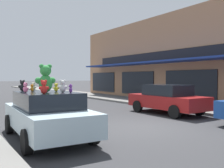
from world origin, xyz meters
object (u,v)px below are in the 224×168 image
teddy_bear_pink (26,88)px  teddy_bear_orange (32,88)px  teddy_bear_cream (33,87)px  teddy_bear_black (22,86)px  teddy_bear_giant (46,79)px  teddy_bear_yellow (56,88)px  plush_art_car (47,114)px  parked_car_far_center (167,99)px  teddy_bear_purple (71,88)px  teddy_bear_red (44,87)px  teddy_bear_white (63,86)px

teddy_bear_pink → teddy_bear_orange: (0.35, 0.56, -0.03)m
teddy_bear_cream → teddy_bear_orange: (-0.16, -0.38, -0.03)m
teddy_bear_black → teddy_bear_orange: bearing=137.4°
teddy_bear_black → teddy_bear_giant: bearing=135.6°
teddy_bear_cream → teddy_bear_yellow: teddy_bear_cream is taller
teddy_bear_giant → teddy_bear_black: size_ratio=2.34×
teddy_bear_black → teddy_bear_pink: (-0.16, -1.03, -0.03)m
plush_art_car → parked_car_far_center: (6.97, 1.73, 0.02)m
teddy_bear_purple → teddy_bear_red: bearing=-53.3°
teddy_bear_yellow → parked_car_far_center: 6.89m
teddy_bear_black → teddy_bear_red: bearing=119.6°
teddy_bear_yellow → teddy_bear_giant: bearing=62.9°
teddy_bear_red → teddy_bear_pink: bearing=-44.2°
teddy_bear_pink → plush_art_car: bearing=-114.5°
parked_car_far_center → teddy_bear_cream: bearing=-173.6°
teddy_bear_purple → teddy_bear_yellow: size_ratio=0.96×
teddy_bear_white → teddy_bear_cream: 1.46m
teddy_bear_giant → teddy_bear_red: size_ratio=2.20×
teddy_bear_orange → teddy_bear_yellow: 0.79m
teddy_bear_red → teddy_bear_yellow: (0.69, 0.89, -0.06)m
teddy_bear_giant → teddy_bear_cream: bearing=-81.9°
teddy_bear_orange → teddy_bear_yellow: (0.62, -0.48, 0.02)m
teddy_bear_cream → teddy_bear_pink: teddy_bear_pink is taller
teddy_bear_cream → plush_art_car: bearing=151.9°
teddy_bear_giant → teddy_bear_black: (-0.40, 1.13, -0.23)m
teddy_bear_pink → teddy_bear_yellow: 0.97m
teddy_bear_white → teddy_bear_yellow: bearing=-68.4°
teddy_bear_red → teddy_bear_pink: (-0.28, 0.81, -0.04)m
teddy_bear_red → teddy_bear_purple: bearing=-145.8°
teddy_bear_giant → teddy_bear_cream: 1.08m
plush_art_car → parked_car_far_center: bearing=16.7°
teddy_bear_giant → teddy_bear_red: 0.80m
teddy_bear_cream → teddy_bear_pink: 1.07m
teddy_bear_white → teddy_bear_red: size_ratio=0.98×
teddy_bear_cream → teddy_bear_orange: size_ratio=1.23×
teddy_bear_purple → plush_art_car: bearing=-117.6°
plush_art_car → teddy_bear_orange: size_ratio=18.94×
teddy_bear_black → teddy_bear_white: bearing=145.0°
teddy_bear_pink → parked_car_far_center: (7.61, 1.74, -0.80)m
teddy_bear_red → teddy_bear_yellow: bearing=-100.8°
teddy_bear_cream → parked_car_far_center: size_ratio=0.07×
plush_art_car → teddy_bear_yellow: size_ratio=16.54×
plush_art_car → parked_car_far_center: 7.18m
teddy_bear_yellow → teddy_bear_purple: bearing=139.4°
plush_art_car → teddy_bear_black: teddy_bear_black is taller
parked_car_far_center → teddy_bear_white: bearing=-161.9°
plush_art_car → teddy_bear_giant: (-0.08, -0.11, 1.08)m
teddy_bear_cream → teddy_bear_black: bearing=38.8°
teddy_bear_cream → teddy_bear_giant: bearing=146.8°
teddy_bear_orange → teddy_bear_white: bearing=70.4°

